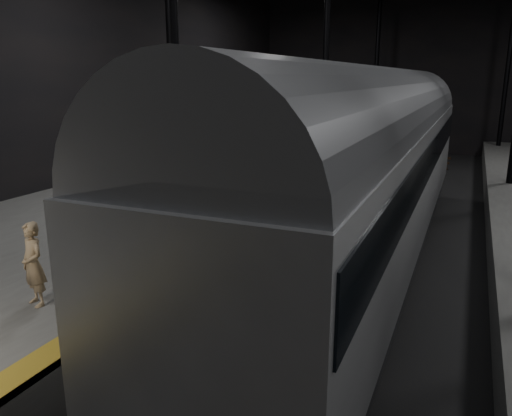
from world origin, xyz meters
The scene contains 6 objects.
ground centered at (0.00, 0.00, 0.00)m, with size 44.00×44.00×0.00m, color black.
platform_left centered at (-7.50, 0.00, 0.50)m, with size 9.00×43.80×1.00m, color #4D4E4B.
tactile_strip centered at (-3.25, 0.00, 1.00)m, with size 0.50×43.80×0.01m, color olive.
track centered at (0.00, 0.00, 0.07)m, with size 2.40×43.00×0.24m.
train centered at (0.00, -0.50, 2.88)m, with size 2.89×19.31×5.16m.
woman centered at (-4.74, -7.43, 1.78)m, with size 0.57×0.37×1.56m, color tan.
Camera 1 is at (2.25, -13.54, 5.03)m, focal length 35.00 mm.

